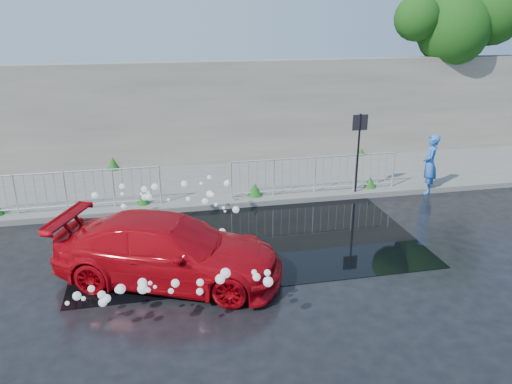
% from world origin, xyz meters
% --- Properties ---
extents(ground, '(90.00, 90.00, 0.00)m').
position_xyz_m(ground, '(0.00, 0.00, 0.00)').
color(ground, black).
rests_on(ground, ground).
extents(pavement, '(30.00, 4.00, 0.15)m').
position_xyz_m(pavement, '(0.00, 5.00, 0.07)').
color(pavement, '#5C5C58').
rests_on(pavement, ground).
extents(curb, '(30.00, 0.25, 0.16)m').
position_xyz_m(curb, '(0.00, 3.00, 0.08)').
color(curb, '#5C5C58').
rests_on(curb, ground).
extents(retaining_wall, '(30.00, 0.60, 3.50)m').
position_xyz_m(retaining_wall, '(0.00, 7.20, 1.90)').
color(retaining_wall, '#6C665B').
rests_on(retaining_wall, pavement).
extents(puddle, '(8.00, 5.00, 0.01)m').
position_xyz_m(puddle, '(0.50, 1.00, 0.01)').
color(puddle, black).
rests_on(puddle, ground).
extents(sign_post, '(0.45, 0.06, 2.50)m').
position_xyz_m(sign_post, '(4.20, 3.10, 1.72)').
color(sign_post, black).
rests_on(sign_post, ground).
extents(tree, '(5.03, 2.66, 6.41)m').
position_xyz_m(tree, '(9.89, 7.41, 4.83)').
color(tree, '#332114').
rests_on(tree, ground).
extents(railing_left, '(5.05, 0.05, 1.10)m').
position_xyz_m(railing_left, '(-4.00, 3.35, 0.74)').
color(railing_left, silver).
rests_on(railing_left, pavement).
extents(railing_right, '(5.05, 0.05, 1.10)m').
position_xyz_m(railing_right, '(3.00, 3.35, 0.74)').
color(railing_right, silver).
rests_on(railing_right, pavement).
extents(weeds, '(12.17, 3.93, 0.43)m').
position_xyz_m(weeds, '(-0.43, 4.53, 0.33)').
color(weeds, '#1A4111').
rests_on(weeds, pavement).
extents(water_spray, '(3.57, 5.65, 1.05)m').
position_xyz_m(water_spray, '(-1.43, -0.04, 0.75)').
color(water_spray, white).
rests_on(water_spray, ground).
extents(red_car, '(5.00, 3.50, 1.34)m').
position_xyz_m(red_car, '(-1.44, -0.74, 0.67)').
color(red_car, '#B30710').
rests_on(red_car, ground).
extents(person, '(0.70, 0.79, 1.80)m').
position_xyz_m(person, '(6.50, 3.00, 0.90)').
color(person, blue).
rests_on(person, ground).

